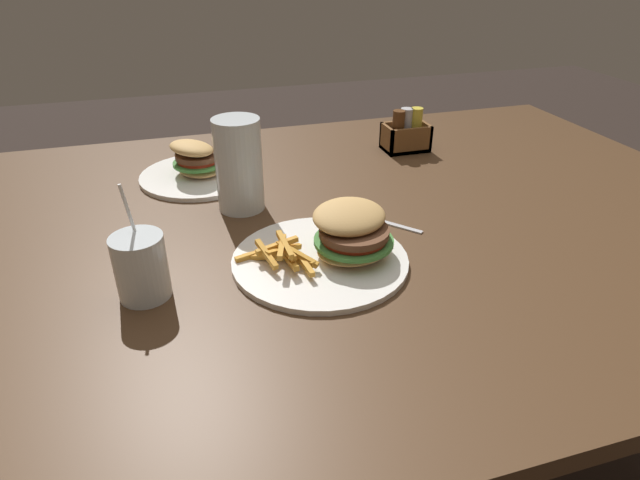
{
  "coord_description": "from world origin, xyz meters",
  "views": [
    {
      "loc": [
        -0.34,
        -0.89,
        1.2
      ],
      "look_at": [
        -0.11,
        -0.15,
        0.76
      ],
      "focal_mm": 30.0,
      "sensor_mm": 36.0,
      "label": 1
    }
  ],
  "objects_px": {
    "condiment_caddy": "(406,134)",
    "spoon": "(367,215)",
    "meal_plate_near": "(336,245)",
    "beer_glass": "(239,167)",
    "meal_plate_far": "(198,166)",
    "juice_glass": "(142,270)"
  },
  "relations": [
    {
      "from": "beer_glass",
      "to": "spoon",
      "type": "xyz_separation_m",
      "value": [
        0.23,
        -0.12,
        -0.08
      ]
    },
    {
      "from": "beer_glass",
      "to": "spoon",
      "type": "relative_size",
      "value": 1.44
    },
    {
      "from": "meal_plate_near",
      "to": "beer_glass",
      "type": "bearing_deg",
      "value": 115.53
    },
    {
      "from": "beer_glass",
      "to": "meal_plate_far",
      "type": "relative_size",
      "value": 0.68
    },
    {
      "from": "spoon",
      "to": "condiment_caddy",
      "type": "xyz_separation_m",
      "value": [
        0.24,
        0.34,
        0.04
      ]
    },
    {
      "from": "meal_plate_near",
      "to": "meal_plate_far",
      "type": "relative_size",
      "value": 1.1
    },
    {
      "from": "beer_glass",
      "to": "juice_glass",
      "type": "distance_m",
      "value": 0.33
    },
    {
      "from": "meal_plate_near",
      "to": "beer_glass",
      "type": "height_order",
      "value": "beer_glass"
    },
    {
      "from": "beer_glass",
      "to": "spoon",
      "type": "distance_m",
      "value": 0.27
    },
    {
      "from": "juice_glass",
      "to": "meal_plate_far",
      "type": "height_order",
      "value": "juice_glass"
    },
    {
      "from": "meal_plate_near",
      "to": "spoon",
      "type": "height_order",
      "value": "meal_plate_near"
    },
    {
      "from": "beer_glass",
      "to": "condiment_caddy",
      "type": "relative_size",
      "value": 1.63
    },
    {
      "from": "meal_plate_near",
      "to": "juice_glass",
      "type": "distance_m",
      "value": 0.31
    },
    {
      "from": "meal_plate_near",
      "to": "condiment_caddy",
      "type": "height_order",
      "value": "condiment_caddy"
    },
    {
      "from": "condiment_caddy",
      "to": "beer_glass",
      "type": "bearing_deg",
      "value": -154.79
    },
    {
      "from": "spoon",
      "to": "meal_plate_far",
      "type": "height_order",
      "value": "meal_plate_far"
    },
    {
      "from": "spoon",
      "to": "condiment_caddy",
      "type": "height_order",
      "value": "condiment_caddy"
    },
    {
      "from": "condiment_caddy",
      "to": "spoon",
      "type": "bearing_deg",
      "value": -125.02
    },
    {
      "from": "juice_glass",
      "to": "meal_plate_far",
      "type": "bearing_deg",
      "value": 74.33
    },
    {
      "from": "meal_plate_far",
      "to": "meal_plate_near",
      "type": "bearing_deg",
      "value": -66.66
    },
    {
      "from": "spoon",
      "to": "condiment_caddy",
      "type": "distance_m",
      "value": 0.41
    },
    {
      "from": "juice_glass",
      "to": "meal_plate_far",
      "type": "relative_size",
      "value": 0.66
    }
  ]
}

